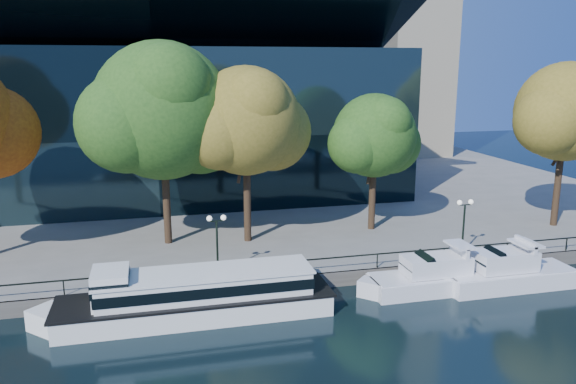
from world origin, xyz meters
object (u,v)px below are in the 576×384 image
object	(u,v)px
cruiser_far	(504,273)
lamp_1	(217,231)
tour_boat	(189,295)
tree_3	(248,123)
tree_4	(376,137)
tree_2	(165,114)
cruiser_near	(436,277)
tree_5	(568,114)
lamp_2	(464,214)

from	to	relation	value
cruiser_far	lamp_1	size ratio (longest dim) A/B	2.47
tour_boat	tree_3	distance (m)	14.76
tree_4	tree_2	bearing A→B (deg)	179.55
tree_2	cruiser_near	bearing A→B (deg)	-34.30
cruiser_near	tree_5	bearing A→B (deg)	28.03
cruiser_far	tree_2	xyz separation A→B (m)	(-21.08, 11.87, 9.91)
lamp_1	lamp_2	size ratio (longest dim) A/B	1.00
lamp_2	tree_4	bearing A→B (deg)	117.55
lamp_2	tree_3	bearing A→B (deg)	155.20
cruiser_near	lamp_2	bearing A→B (deg)	42.41
lamp_1	tree_3	bearing A→B (deg)	63.63
cruiser_near	tree_5	distance (m)	20.26
tree_3	tree_2	bearing A→B (deg)	171.57
cruiser_far	lamp_1	distance (m)	19.09
tree_4	lamp_1	distance (m)	16.48
cruiser_near	cruiser_far	xyz separation A→B (m)	(4.57, -0.61, 0.08)
cruiser_near	tree_3	distance (m)	17.38
tour_boat	tree_4	xyz separation A→B (m)	(16.05, 11.31, 7.29)
cruiser_near	tree_3	world-z (taller)	tree_3
tree_4	tree_5	world-z (taller)	tree_5
cruiser_far	tree_5	xyz separation A→B (m)	(11.20, 9.01, 9.47)
tour_boat	lamp_2	bearing A→B (deg)	10.93
lamp_2	lamp_1	bearing A→B (deg)	180.00
tree_4	tree_5	xyz separation A→B (m)	(15.65, -2.73, 1.81)
cruiser_far	lamp_2	xyz separation A→B (m)	(-0.56, 4.28, 2.95)
tour_boat	tree_2	world-z (taller)	tree_2
tree_3	lamp_1	size ratio (longest dim) A/B	3.34
tour_boat	tree_5	xyz separation A→B (m)	(31.70, 8.58, 9.10)
tour_boat	tree_5	size ratio (longest dim) A/B	1.26
lamp_1	tree_5	bearing A→B (deg)	9.09
tour_boat	lamp_2	distance (m)	20.47
lamp_1	tree_2	bearing A→B (deg)	109.64
tree_3	lamp_2	distance (m)	17.12
tree_5	lamp_2	size ratio (longest dim) A/B	3.41
tree_2	cruiser_far	bearing A→B (deg)	-29.38
lamp_1	tree_4	bearing A→B (deg)	28.18
tree_4	lamp_1	world-z (taller)	tree_4
tree_3	tour_boat	bearing A→B (deg)	-117.33
tree_3	tree_4	distance (m)	10.73
tree_3	tree_5	distance (m)	26.33
tour_boat	tree_4	bearing A→B (deg)	35.17
tree_3	cruiser_near	bearing A→B (deg)	-44.70
cruiser_near	tree_2	bearing A→B (deg)	145.70
tree_4	tree_5	bearing A→B (deg)	-9.89
tour_boat	cruiser_far	bearing A→B (deg)	-1.19
tour_boat	tree_4	world-z (taller)	tree_4
tour_boat	cruiser_near	world-z (taller)	tour_boat
tour_boat	tree_4	distance (m)	20.94
cruiser_near	cruiser_far	world-z (taller)	cruiser_far
tour_boat	cruiser_near	bearing A→B (deg)	0.66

